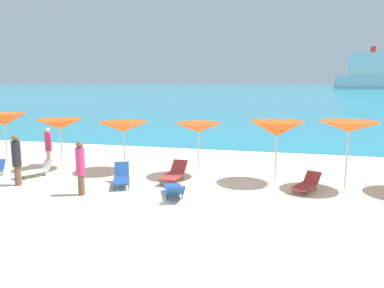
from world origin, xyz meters
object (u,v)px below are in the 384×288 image
at_px(lounge_chair_3, 174,189).
at_px(lounge_chair_5, 122,177).
at_px(lounge_chair_1, 307,184).
at_px(lounge_chair_0, 174,173).
at_px(umbrella_0, 4,120).
at_px(umbrella_1, 60,124).
at_px(umbrella_5, 349,127).
at_px(lounge_chair_7, 35,170).
at_px(umbrella_3, 198,128).
at_px(beachgoer_1, 17,159).
at_px(beachgoer_2, 48,145).
at_px(cruise_ship, 383,73).
at_px(umbrella_2, 123,127).
at_px(umbrella_4, 277,129).
at_px(beachgoer_0, 80,166).

relative_size(lounge_chair_3, lounge_chair_5, 1.13).
bearing_deg(lounge_chair_1, lounge_chair_0, -156.30).
distance_m(umbrella_0, umbrella_1, 2.83).
height_order(umbrella_1, umbrella_5, umbrella_5).
distance_m(umbrella_5, lounge_chair_7, 11.72).
bearing_deg(umbrella_0, umbrella_3, 0.96).
distance_m(beachgoer_1, beachgoer_2, 3.38).
bearing_deg(umbrella_5, lounge_chair_7, -174.70).
bearing_deg(lounge_chair_3, lounge_chair_0, -95.50).
bearing_deg(umbrella_0, cruise_ship, 73.25).
height_order(umbrella_2, umbrella_5, umbrella_5).
bearing_deg(beachgoer_1, umbrella_0, 172.28).
bearing_deg(beachgoer_1, lounge_chair_0, 56.57).
relative_size(umbrella_0, lounge_chair_1, 1.49).
xyz_separation_m(umbrella_0, beachgoer_1, (2.72, -2.69, -1.05)).
distance_m(lounge_chair_0, lounge_chair_1, 4.71).
bearing_deg(umbrella_2, umbrella_5, -3.61).
relative_size(umbrella_2, lounge_chair_3, 1.24).
xyz_separation_m(lounge_chair_7, cruise_ship, (56.27, 196.63, 7.66)).
height_order(lounge_chair_0, lounge_chair_3, lounge_chair_0).
bearing_deg(umbrella_2, lounge_chair_0, -22.10).
relative_size(umbrella_3, lounge_chair_1, 1.37).
bearing_deg(lounge_chair_0, umbrella_4, 13.98).
relative_size(lounge_chair_1, beachgoer_1, 0.84).
relative_size(lounge_chair_1, beachgoer_2, 0.93).
distance_m(umbrella_1, umbrella_5, 11.16).
bearing_deg(beachgoer_2, lounge_chair_3, 144.83).
xyz_separation_m(umbrella_5, beachgoer_2, (-12.24, 0.91, -1.28)).
bearing_deg(cruise_ship, beachgoer_1, -113.01).
distance_m(lounge_chair_5, lounge_chair_7, 3.86).
xyz_separation_m(umbrella_1, lounge_chair_3, (5.70, -2.55, -1.66)).
height_order(umbrella_4, lounge_chair_7, umbrella_4).
bearing_deg(lounge_chair_0, lounge_chair_3, -70.93).
bearing_deg(cruise_ship, lounge_chair_1, -110.42).
height_order(umbrella_4, lounge_chair_5, umbrella_4).
bearing_deg(beachgoer_1, lounge_chair_1, 47.08).
height_order(umbrella_1, beachgoer_0, umbrella_1).
relative_size(lounge_chair_7, beachgoer_1, 0.85).
bearing_deg(umbrella_3, beachgoer_2, 176.69).
xyz_separation_m(umbrella_0, beachgoer_2, (1.74, 0.55, -1.14)).
distance_m(lounge_chair_3, beachgoer_2, 7.53).
height_order(umbrella_1, cruise_ship, cruise_ship).
bearing_deg(lounge_chair_5, beachgoer_0, -143.08).
bearing_deg(beachgoer_1, cruise_ship, 111.15).
relative_size(lounge_chair_5, lounge_chair_7, 0.99).
xyz_separation_m(lounge_chair_5, beachgoer_0, (-0.79, -1.37, 0.64)).
distance_m(umbrella_1, lounge_chair_1, 10.03).
xyz_separation_m(umbrella_3, umbrella_4, (2.95, -0.20, 0.07)).
bearing_deg(umbrella_5, beachgoer_0, -161.61).
relative_size(umbrella_1, beachgoer_2, 1.29).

